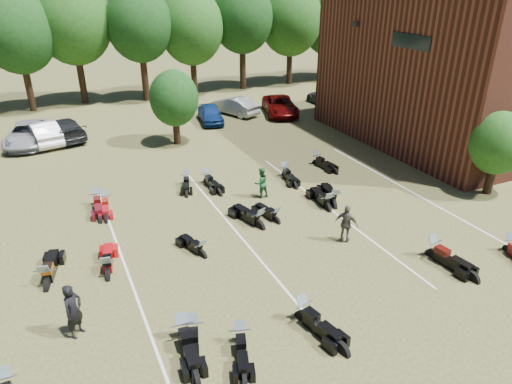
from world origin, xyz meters
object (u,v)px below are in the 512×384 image
person_green (261,183)px  person_grey (346,224)px  motorcycle_3 (240,344)px  motorcycle_7 (109,276)px  car_4 (210,114)px  motorcycle_14 (98,205)px  person_black (74,311)px

person_green → person_grey: person_grey is taller
person_grey → motorcycle_3: size_ratio=0.82×
person_grey → motorcycle_3: person_grey is taller
person_grey → motorcycle_7: (-9.63, 1.73, -0.86)m
motorcycle_7 → person_grey: bearing=-179.5°
motorcycle_3 → car_4: bearing=91.1°
motorcycle_14 → motorcycle_7: bearing=-90.0°
person_grey → motorcycle_7: 9.82m
person_black → motorcycle_3: person_black is taller
motorcycle_7 → car_4: bearing=-110.5°
motorcycle_7 → motorcycle_14: size_ratio=1.03×
person_black → person_grey: (10.99, 1.03, -0.07)m
motorcycle_3 → motorcycle_14: motorcycle_14 is taller
person_black → person_grey: 11.04m
person_black → motorcycle_14: bearing=34.9°
person_grey → motorcycle_3: 7.50m
car_4 → person_black: (-11.81, -20.02, 0.25)m
person_black → motorcycle_7: (1.37, 2.76, -0.94)m
person_green → motorcycle_14: 8.22m
motorcycle_3 → person_grey: bearing=48.3°
car_4 → motorcycle_3: bearing=-97.4°
car_4 → motorcycle_7: 20.19m
car_4 → person_black: 23.24m
car_4 → motorcycle_14: (-9.96, -10.95, -0.69)m
person_black → car_4: bearing=15.9°
motorcycle_7 → motorcycle_14: (0.49, 6.31, 0.00)m
person_green → person_grey: size_ratio=0.93×
motorcycle_14 → person_green: bearing=-14.1°
person_grey → car_4: bearing=-37.8°
person_black → person_green: 11.58m
motorcycle_14 → car_4: bearing=52.1°
person_green → motorcycle_7: (-8.24, -3.71, -0.81)m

